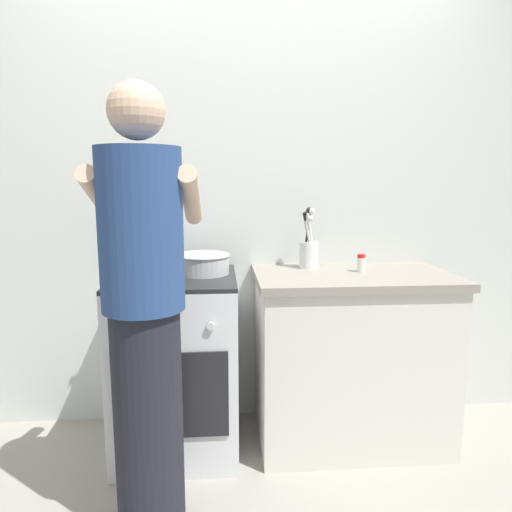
{
  "coord_description": "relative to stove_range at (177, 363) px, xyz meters",
  "views": [
    {
      "loc": [
        -0.13,
        -2.09,
        1.36
      ],
      "look_at": [
        0.05,
        0.12,
        1.0
      ],
      "focal_mm": 32.31,
      "sensor_mm": 36.0,
      "label": 1
    }
  ],
  "objects": [
    {
      "name": "spice_bottle",
      "position": [
        0.95,
        0.03,
        0.49
      ],
      "size": [
        0.04,
        0.04,
        0.09
      ],
      "color": "silver",
      "rests_on": "countertop"
    },
    {
      "name": "mixing_bowl",
      "position": [
        0.14,
        0.05,
        0.51
      ],
      "size": [
        0.27,
        0.27,
        0.1
      ],
      "color": "#B7B7BC",
      "rests_on": "stove_range"
    },
    {
      "name": "back_wall",
      "position": [
        0.55,
        0.35,
        0.8
      ],
      "size": [
        3.2,
        0.1,
        2.5
      ],
      "color": "silver",
      "rests_on": "ground"
    },
    {
      "name": "pot",
      "position": [
        -0.14,
        0.01,
        0.51
      ],
      "size": [
        0.27,
        0.2,
        0.11
      ],
      "color": "#B2B2B7",
      "rests_on": "stove_range"
    },
    {
      "name": "stove_range",
      "position": [
        0.0,
        0.0,
        0.0
      ],
      "size": [
        0.6,
        0.62,
        0.9
      ],
      "color": "silver",
      "rests_on": "ground"
    },
    {
      "name": "ground",
      "position": [
        0.35,
        -0.15,
        -0.45
      ],
      "size": [
        6.0,
        6.0,
        0.0
      ],
      "primitive_type": "plane",
      "color": "gray"
    },
    {
      "name": "countertop",
      "position": [
        0.9,
        0.0,
        0.0
      ],
      "size": [
        1.0,
        0.6,
        0.9
      ],
      "color": "silver",
      "rests_on": "ground"
    },
    {
      "name": "utensil_crock",
      "position": [
        0.7,
        0.16,
        0.55
      ],
      "size": [
        0.1,
        0.1,
        0.33
      ],
      "color": "silver",
      "rests_on": "countertop"
    },
    {
      "name": "person",
      "position": [
        -0.05,
        -0.58,
        0.41
      ],
      "size": [
        0.41,
        0.5,
        1.7
      ],
      "color": "black",
      "rests_on": "ground"
    }
  ]
}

